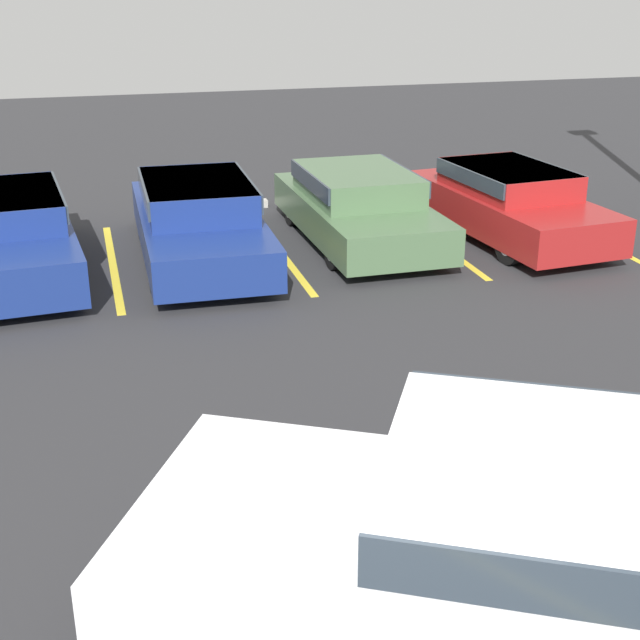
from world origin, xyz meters
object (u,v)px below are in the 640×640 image
Objects in this scene: parked_sedan_d at (358,204)px; parked_sedan_e at (509,200)px; pickup_truck at (608,597)px; parked_sedan_b at (8,231)px; wheel_stop_curb at (223,206)px; parked_sedan_c at (199,218)px.

parked_sedan_e reaches higher than parked_sedan_d.
parked_sedan_e is at bearing 95.15° from pickup_truck.
parked_sedan_b is at bearing 139.98° from pickup_truck.
parked_sedan_d reaches higher than wheel_stop_curb.
parked_sedan_d is (1.67, 10.25, -0.26)m from pickup_truck.
pickup_truck is 1.35× the size of parked_sedan_d.
parked_sedan_b is 1.08× the size of parked_sedan_e.
parked_sedan_c is (-1.06, 9.97, -0.23)m from pickup_truck.
pickup_truck is at bearing -89.07° from wheel_stop_curb.
pickup_truck is 10.03m from parked_sedan_c.
parked_sedan_e reaches higher than wheel_stop_curb.
parked_sedan_b is (-3.94, 10.00, -0.24)m from pickup_truck.
pickup_truck is 1.26× the size of parked_sedan_c.
pickup_truck reaches higher than parked_sedan_b.
pickup_truck is at bearing -10.16° from parked_sedan_d.
parked_sedan_c is at bearing 124.55° from pickup_truck.
parked_sedan_c is at bearing 84.39° from parked_sedan_b.
parked_sedan_b is 4.79m from wheel_stop_curb.
parked_sedan_b reaches higher than wheel_stop_curb.
parked_sedan_e is 2.60× the size of wheel_stop_curb.
parked_sedan_b is 2.88m from parked_sedan_c.
parked_sedan_e is at bearing -35.44° from wheel_stop_curb.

